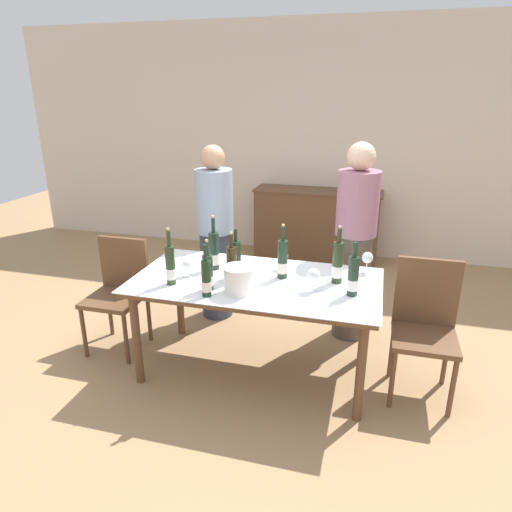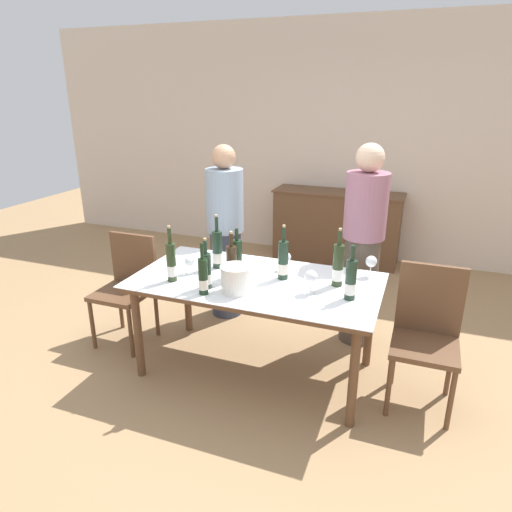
% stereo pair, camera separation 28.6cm
% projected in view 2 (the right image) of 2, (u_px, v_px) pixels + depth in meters
% --- Properties ---
extents(ground_plane, '(12.00, 12.00, 0.00)m').
position_uv_depth(ground_plane, '(256.00, 369.00, 3.48)').
color(ground_plane, '#A37F56').
extents(back_wall, '(8.00, 0.10, 2.80)m').
position_uv_depth(back_wall, '(340.00, 143.00, 5.52)').
color(back_wall, beige).
rests_on(back_wall, ground_plane).
extents(sideboard_cabinet, '(1.54, 0.46, 0.86)m').
position_uv_depth(sideboard_cabinet, '(336.00, 226.00, 5.58)').
color(sideboard_cabinet, brown).
rests_on(sideboard_cabinet, ground_plane).
extents(dining_table, '(1.74, 0.92, 0.74)m').
position_uv_depth(dining_table, '(256.00, 289.00, 3.25)').
color(dining_table, brown).
rests_on(dining_table, ground_plane).
extents(ice_bucket, '(0.21, 0.21, 0.18)m').
position_uv_depth(ice_bucket, '(236.00, 278.00, 3.01)').
color(ice_bucket, white).
rests_on(ice_bucket, dining_table).
extents(wine_bottle_0, '(0.07, 0.07, 0.35)m').
position_uv_depth(wine_bottle_0, '(206.00, 271.00, 3.06)').
color(wine_bottle_0, '#1E3323').
rests_on(wine_bottle_0, dining_table).
extents(wine_bottle_1, '(0.07, 0.07, 0.40)m').
position_uv_depth(wine_bottle_1, '(171.00, 263.00, 3.17)').
color(wine_bottle_1, '#28381E').
rests_on(wine_bottle_1, dining_table).
extents(wine_bottle_2, '(0.07, 0.07, 0.36)m').
position_uv_depth(wine_bottle_2, '(351.00, 281.00, 2.89)').
color(wine_bottle_2, '#1E3323').
rests_on(wine_bottle_2, dining_table).
extents(wine_bottle_3, '(0.08, 0.08, 0.36)m').
position_uv_depth(wine_bottle_3, '(237.00, 259.00, 3.26)').
color(wine_bottle_3, black).
rests_on(wine_bottle_3, dining_table).
extents(wine_bottle_4, '(0.08, 0.08, 0.41)m').
position_uv_depth(wine_bottle_4, '(338.00, 266.00, 3.09)').
color(wine_bottle_4, '#28381E').
rests_on(wine_bottle_4, dining_table).
extents(wine_bottle_5, '(0.08, 0.08, 0.36)m').
position_uv_depth(wine_bottle_5, '(232.00, 264.00, 3.18)').
color(wine_bottle_5, '#332314').
rests_on(wine_bottle_5, dining_table).
extents(wine_bottle_6, '(0.08, 0.08, 0.41)m').
position_uv_depth(wine_bottle_6, '(217.00, 250.00, 3.41)').
color(wine_bottle_6, '#1E3323').
rests_on(wine_bottle_6, dining_table).
extents(wine_bottle_7, '(0.07, 0.07, 0.40)m').
position_uv_depth(wine_bottle_7, '(283.00, 261.00, 3.21)').
color(wine_bottle_7, '#1E3323').
rests_on(wine_bottle_7, dining_table).
extents(wine_bottle_8, '(0.06, 0.06, 0.35)m').
position_uv_depth(wine_bottle_8, '(203.00, 277.00, 2.97)').
color(wine_bottle_8, black).
rests_on(wine_bottle_8, dining_table).
extents(wine_glass_0, '(0.09, 0.09, 0.16)m').
position_uv_depth(wine_glass_0, '(311.00, 277.00, 2.98)').
color(wine_glass_0, white).
rests_on(wine_glass_0, dining_table).
extents(wine_glass_1, '(0.07, 0.07, 0.13)m').
position_uv_depth(wine_glass_1, '(189.00, 262.00, 3.31)').
color(wine_glass_1, white).
rests_on(wine_glass_1, dining_table).
extents(wine_glass_2, '(0.07, 0.07, 0.14)m').
position_uv_depth(wine_glass_2, '(286.00, 258.00, 3.38)').
color(wine_glass_2, white).
rests_on(wine_glass_2, dining_table).
extents(wine_glass_3, '(0.08, 0.08, 0.16)m').
position_uv_depth(wine_glass_3, '(371.00, 262.00, 3.25)').
color(wine_glass_3, white).
rests_on(wine_glass_3, dining_table).
extents(chair_left_end, '(0.42, 0.42, 0.90)m').
position_uv_depth(chair_left_end, '(128.00, 281.00, 3.77)').
color(chair_left_end, brown).
rests_on(chair_left_end, ground_plane).
extents(chair_right_end, '(0.42, 0.42, 0.95)m').
position_uv_depth(chair_right_end, '(427.00, 328.00, 2.99)').
color(chair_right_end, brown).
rests_on(chair_right_end, ground_plane).
extents(person_host, '(0.33, 0.33, 1.58)m').
position_uv_depth(person_host, '(225.00, 234.00, 4.10)').
color(person_host, '#383F56').
rests_on(person_host, ground_plane).
extents(person_guest_left, '(0.33, 0.33, 1.64)m').
position_uv_depth(person_guest_left, '(363.00, 247.00, 3.63)').
color(person_guest_left, '#51473D').
rests_on(person_guest_left, ground_plane).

